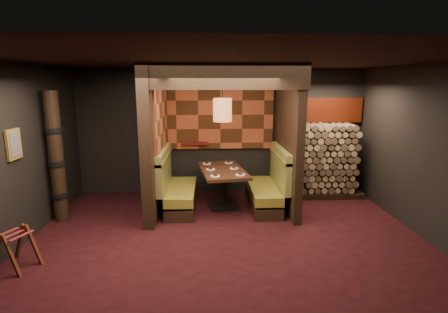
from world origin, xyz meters
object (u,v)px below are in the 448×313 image
luggage_rack (16,247)px  totem_column (56,158)px  booth_bench_left (176,189)px  dining_table (222,180)px  pendant_lamp (222,110)px  firewood_stack (324,160)px  booth_bench_right (268,188)px

luggage_rack → totem_column: totem_column is taller
booth_bench_left → dining_table: (0.94, 0.02, 0.18)m
pendant_lamp → firewood_stack: pendant_lamp is taller
dining_table → booth_bench_left: bearing=-179.0°
firewood_stack → booth_bench_left: bearing=-167.8°
pendant_lamp → firewood_stack: 2.69m
totem_column → pendant_lamp: bearing=9.7°
booth_bench_left → totem_column: bearing=-165.2°
luggage_rack → firewood_stack: size_ratio=0.39×
dining_table → luggage_rack: size_ratio=2.47×
booth_bench_right → luggage_rack: bearing=-149.8°
booth_bench_left → booth_bench_right: same height
dining_table → firewood_stack: (2.30, 0.68, 0.24)m
dining_table → luggage_rack: dining_table is taller
booth_bench_left → dining_table: bearing=1.0°
dining_table → firewood_stack: bearing=16.5°
booth_bench_left → dining_table: size_ratio=0.97×
luggage_rack → firewood_stack: (5.25, 2.97, 0.52)m
dining_table → pendant_lamp: bearing=-90.0°
booth_bench_right → firewood_stack: firewood_stack is taller
booth_bench_left → totem_column: totem_column is taller
booth_bench_right → totem_column: bearing=-172.1°
dining_table → totem_column: size_ratio=0.69×
luggage_rack → firewood_stack: bearing=29.5°
booth_bench_left → firewood_stack: size_ratio=0.92×
dining_table → luggage_rack: bearing=-142.3°
booth_bench_left → totem_column: (-2.09, -0.55, 0.79)m
booth_bench_right → firewood_stack: 1.58m
booth_bench_right → dining_table: 0.96m
booth_bench_right → totem_column: (-3.98, -0.55, 0.79)m
luggage_rack → firewood_stack: firewood_stack is taller
luggage_rack → pendant_lamp: bearing=37.1°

